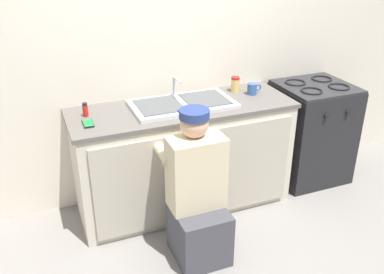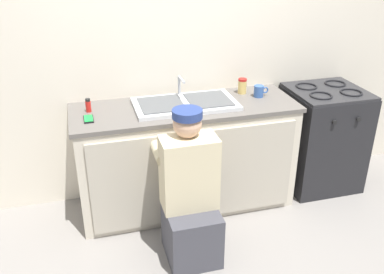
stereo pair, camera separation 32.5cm
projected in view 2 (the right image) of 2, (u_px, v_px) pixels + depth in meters
The scene contains 11 objects.
ground_plane at pixel (195, 221), 3.48m from camera, with size 12.00×12.00×0.00m, color gray.
back_wall at pixel (174, 51), 3.50m from camera, with size 6.00×0.10×2.50m, color beige.
counter_cabinet at pixel (186, 158), 3.55m from camera, with size 1.74×0.62×0.86m.
countertop at pixel (185, 108), 3.36m from camera, with size 1.78×0.62×0.03m, color #5B5651.
sink_double_basin at pixel (185, 103), 3.34m from camera, with size 0.80×0.44×0.19m.
stove_range at pixel (321, 138), 3.85m from camera, with size 0.63×0.62×0.92m.
plumber_person at pixel (190, 199), 2.96m from camera, with size 0.42×0.61×1.10m.
condiment_jar at pixel (242, 86), 3.58m from camera, with size 0.07×0.07×0.13m.
coffee_mug at pixel (259, 91), 3.51m from camera, with size 0.13×0.08×0.09m.
spice_bottle_red at pixel (88, 105), 3.22m from camera, with size 0.04×0.04×0.10m.
cell_phone at pixel (89, 119), 3.10m from camera, with size 0.07×0.14×0.01m.
Camera 2 is at (-0.78, -2.73, 2.13)m, focal length 40.00 mm.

